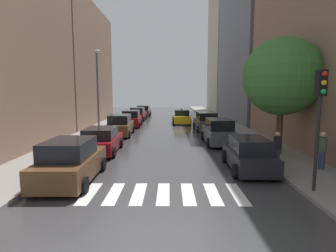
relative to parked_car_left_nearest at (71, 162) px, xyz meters
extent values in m
cube|color=#39393B|center=(3.86, 19.28, -0.84)|extent=(28.00, 72.00, 0.04)
cube|color=gray|center=(-2.64, 19.28, -0.75)|extent=(3.00, 72.00, 0.15)
cube|color=gray|center=(10.36, 19.28, -0.75)|extent=(3.00, 72.00, 0.15)
cube|color=silver|center=(1.16, -1.40, -0.81)|extent=(0.45, 2.20, 0.01)
cube|color=silver|center=(2.06, -1.40, -0.81)|extent=(0.45, 2.20, 0.01)
cube|color=silver|center=(2.96, -1.40, -0.81)|extent=(0.45, 2.20, 0.01)
cube|color=silver|center=(3.86, -1.40, -0.81)|extent=(0.45, 2.20, 0.01)
cube|color=silver|center=(4.76, -1.40, -0.81)|extent=(0.45, 2.20, 0.01)
cube|color=silver|center=(5.66, -1.40, -0.81)|extent=(0.45, 2.20, 0.01)
cube|color=silver|center=(6.56, -1.40, -0.81)|extent=(0.45, 2.20, 0.01)
cube|color=#8C6B56|center=(-7.14, 20.78, 5.81)|extent=(6.00, 15.37, 13.26)
cube|color=slate|center=(14.86, 24.96, 10.63)|extent=(6.00, 17.22, 22.90)
cube|color=#B2A38C|center=(14.86, 40.11, 11.50)|extent=(6.00, 12.04, 24.64)
cube|color=brown|center=(0.00, 0.06, -0.21)|extent=(1.97, 4.46, 0.87)
cube|color=black|center=(0.00, -0.16, 0.59)|extent=(1.72, 2.46, 0.72)
cylinder|color=black|center=(-0.98, 1.51, -0.50)|extent=(0.23, 0.64, 0.64)
cylinder|color=black|center=(0.94, 1.54, -0.50)|extent=(0.23, 0.64, 0.64)
cylinder|color=black|center=(-0.94, -1.41, -0.50)|extent=(0.23, 0.64, 0.64)
cylinder|color=black|center=(0.97, -1.39, -0.50)|extent=(0.23, 0.64, 0.64)
cube|color=maroon|center=(-0.08, 5.45, -0.27)|extent=(2.06, 4.47, 0.75)
cube|color=black|center=(-0.08, 5.23, 0.42)|extent=(1.77, 2.47, 0.62)
cylinder|color=black|center=(-1.09, 6.88, -0.50)|extent=(0.24, 0.65, 0.64)
cylinder|color=black|center=(0.84, 6.93, -0.50)|extent=(0.24, 0.65, 0.64)
cylinder|color=black|center=(-1.01, 3.96, -0.50)|extent=(0.24, 0.65, 0.64)
cylinder|color=black|center=(0.93, 4.02, -0.50)|extent=(0.24, 0.65, 0.64)
cube|color=brown|center=(-0.13, 12.07, -0.20)|extent=(1.96, 4.56, 0.88)
cube|color=black|center=(-0.12, 11.84, 0.60)|extent=(1.69, 2.52, 0.72)
cylinder|color=black|center=(-1.09, 13.54, -0.50)|extent=(0.24, 0.65, 0.64)
cylinder|color=black|center=(0.76, 13.58, -0.50)|extent=(0.24, 0.65, 0.64)
cylinder|color=black|center=(-1.02, 10.56, -0.50)|extent=(0.24, 0.65, 0.64)
cylinder|color=black|center=(0.83, 10.60, -0.50)|extent=(0.24, 0.65, 0.64)
cube|color=maroon|center=(0.02, 17.90, -0.21)|extent=(1.93, 4.12, 0.86)
cube|color=black|center=(0.02, 17.70, 0.57)|extent=(1.67, 2.28, 0.70)
cylinder|color=black|center=(-0.94, 19.23, -0.50)|extent=(0.23, 0.64, 0.64)
cylinder|color=black|center=(0.92, 19.26, -0.50)|extent=(0.23, 0.64, 0.64)
cylinder|color=black|center=(-0.89, 16.54, -0.50)|extent=(0.23, 0.64, 0.64)
cylinder|color=black|center=(0.97, 16.57, -0.50)|extent=(0.23, 0.64, 0.64)
cube|color=maroon|center=(-0.07, 24.50, -0.24)|extent=(1.94, 4.43, 0.82)
cube|color=black|center=(-0.07, 24.28, 0.51)|extent=(1.67, 2.45, 0.67)
cylinder|color=black|center=(-0.95, 25.97, -0.50)|extent=(0.24, 0.65, 0.64)
cylinder|color=black|center=(0.88, 25.92, -0.50)|extent=(0.24, 0.65, 0.64)
cylinder|color=black|center=(-1.02, 23.07, -0.50)|extent=(0.24, 0.65, 0.64)
cylinder|color=black|center=(0.81, 23.03, -0.50)|extent=(0.24, 0.65, 0.64)
cube|color=brown|center=(0.10, 30.45, -0.25)|extent=(1.96, 4.69, 0.80)
cube|color=black|center=(0.10, 30.22, 0.48)|extent=(1.72, 2.58, 0.65)
cylinder|color=black|center=(-0.87, 32.00, -0.50)|extent=(0.22, 0.64, 0.64)
cylinder|color=black|center=(1.07, 32.00, -0.50)|extent=(0.22, 0.64, 0.64)
cylinder|color=black|center=(-0.86, 28.91, -0.50)|extent=(0.22, 0.64, 0.64)
cylinder|color=black|center=(1.08, 28.91, -0.50)|extent=(0.22, 0.64, 0.64)
cube|color=black|center=(7.84, 1.75, -0.26)|extent=(1.85, 4.20, 0.76)
cube|color=black|center=(7.83, 1.54, 0.43)|extent=(1.60, 2.33, 0.63)
cylinder|color=black|center=(7.00, 3.14, -0.50)|extent=(0.24, 0.65, 0.64)
cylinder|color=black|center=(8.75, 3.10, -0.50)|extent=(0.24, 0.65, 0.64)
cylinder|color=black|center=(6.93, 0.40, -0.50)|extent=(0.24, 0.65, 0.64)
cylinder|color=black|center=(8.68, 0.35, -0.50)|extent=(0.24, 0.65, 0.64)
cube|color=#474C51|center=(7.60, 8.43, -0.20)|extent=(1.87, 4.68, 0.88)
cube|color=black|center=(7.60, 8.20, 0.60)|extent=(1.64, 2.58, 0.72)
cylinder|color=black|center=(6.67, 9.97, -0.50)|extent=(0.22, 0.64, 0.64)
cylinder|color=black|center=(8.51, 9.98, -0.50)|extent=(0.22, 0.64, 0.64)
cylinder|color=black|center=(6.70, 6.89, -0.50)|extent=(0.22, 0.64, 0.64)
cylinder|color=black|center=(8.53, 6.90, -0.50)|extent=(0.22, 0.64, 0.64)
cube|color=#474C51|center=(7.57, 14.98, -0.21)|extent=(2.04, 4.56, 0.87)
cube|color=black|center=(7.58, 14.75, 0.59)|extent=(1.74, 2.53, 0.72)
cylinder|color=black|center=(6.58, 16.43, -0.50)|extent=(0.24, 0.65, 0.64)
cylinder|color=black|center=(8.46, 16.49, -0.50)|extent=(0.24, 0.65, 0.64)
cylinder|color=black|center=(6.68, 13.46, -0.50)|extent=(0.24, 0.65, 0.64)
cylinder|color=black|center=(8.57, 13.53, -0.50)|extent=(0.24, 0.65, 0.64)
cube|color=yellow|center=(5.48, 20.93, -0.25)|extent=(1.89, 4.54, 0.80)
cube|color=black|center=(5.48, 20.71, 0.48)|extent=(1.65, 2.50, 0.65)
cube|color=#F2EDCC|center=(5.48, 20.71, 0.90)|extent=(0.20, 0.36, 0.18)
cylinder|color=black|center=(4.54, 22.42, -0.50)|extent=(0.23, 0.64, 0.64)
cylinder|color=black|center=(6.39, 22.43, -0.50)|extent=(0.23, 0.64, 0.64)
cylinder|color=black|center=(4.57, 19.43, -0.50)|extent=(0.23, 0.64, 0.64)
cylinder|color=black|center=(6.42, 19.45, -0.50)|extent=(0.23, 0.64, 0.64)
cylinder|color=navy|center=(11.09, 1.32, -0.26)|extent=(0.28, 0.28, 0.83)
cylinder|color=#38513D|center=(11.09, 1.32, 0.48)|extent=(0.36, 0.36, 0.65)
sphere|color=tan|center=(11.09, 1.32, 0.94)|extent=(0.26, 0.26, 0.26)
cylinder|color=navy|center=(9.35, 2.16, -0.29)|extent=(0.28, 0.28, 0.77)
cylinder|color=black|center=(9.35, 2.16, 0.40)|extent=(0.36, 0.36, 0.61)
sphere|color=tan|center=(9.35, 2.16, 0.83)|extent=(0.24, 0.24, 0.24)
cylinder|color=#513823|center=(10.40, 4.59, 0.60)|extent=(0.36, 0.36, 2.54)
sphere|color=#397933|center=(10.40, 4.59, 3.72)|extent=(4.35, 4.35, 4.35)
cylinder|color=black|center=(9.31, -1.41, 1.03)|extent=(0.12, 0.12, 3.40)
cube|color=black|center=(9.31, -1.41, 3.18)|extent=(0.30, 0.30, 0.90)
sphere|color=red|center=(9.31, -1.59, 3.48)|extent=(0.18, 0.18, 0.18)
sphere|color=#F2A519|center=(9.31, -1.59, 3.18)|extent=(0.18, 0.18, 0.18)
sphere|color=green|center=(9.31, -1.59, 2.88)|extent=(0.18, 0.18, 0.18)
cylinder|color=#595B60|center=(-1.69, 11.04, 2.61)|extent=(0.16, 0.16, 6.57)
ellipsoid|color=beige|center=(-1.69, 11.04, 6.04)|extent=(0.60, 0.28, 0.24)
camera|label=1|loc=(4.09, -10.94, 2.87)|focal=29.12mm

